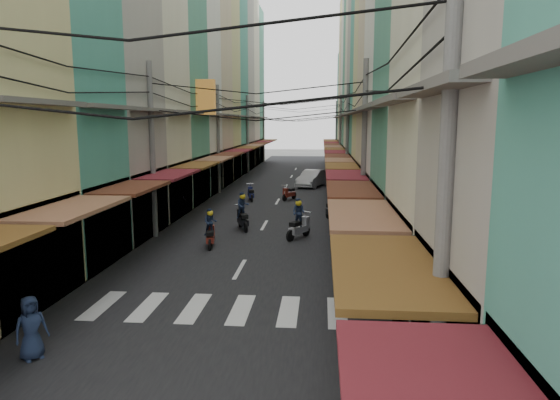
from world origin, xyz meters
The scene contains 15 objects.
ground centered at (0.00, 0.00, 0.00)m, with size 160.00×160.00×0.00m, color slate.
road centered at (0.00, 20.00, 0.01)m, with size 10.00×80.00×0.02m, color black.
sidewalk_left centered at (-6.50, 20.00, 0.03)m, with size 3.00×80.00×0.06m, color slate.
sidewalk_right centered at (6.50, 20.00, 0.03)m, with size 3.00×80.00×0.06m, color slate.
crosswalk centered at (0.00, -6.00, 0.03)m, with size 7.55×2.40×0.01m.
building_row_left centered at (-7.92, 16.56, 9.78)m, with size 7.80×67.67×23.70m.
building_row_right centered at (7.92, 16.45, 9.41)m, with size 7.80×68.98×22.59m.
utility_poles centered at (0.00, 15.01, 6.59)m, with size 10.20×66.13×8.20m.
white_car centered at (2.21, 22.18, 0.00)m, with size 5.04×1.98×1.78m, color silver.
bicycle centered at (6.87, -2.26, 0.00)m, with size 0.55×1.45×1.00m, color black.
moving_scooters centered at (0.29, 6.03, 0.54)m, with size 5.91×15.28×1.92m.
parked_scooters centered at (3.14, -4.11, 0.47)m, with size 12.52×11.97×0.98m.
pedestrians centered at (-4.29, 2.99, 1.01)m, with size 13.23×19.60×2.18m.
market_umbrella centered at (6.81, -2.16, 1.91)m, with size 2.06×2.06×2.17m.
traffic_sign centered at (5.12, -1.04, 2.13)m, with size 0.10×0.64×2.93m.
Camera 1 is at (3.00, -19.77, 5.46)m, focal length 32.00 mm.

